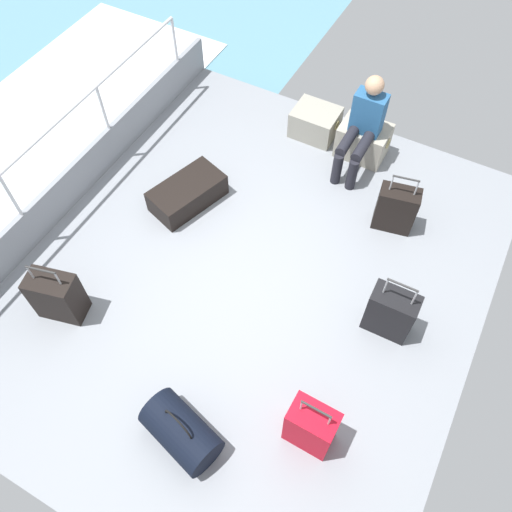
{
  "coord_description": "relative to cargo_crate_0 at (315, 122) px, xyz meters",
  "views": [
    {
      "loc": [
        1.36,
        -2.41,
        4.43
      ],
      "look_at": [
        0.02,
        0.08,
        0.25
      ],
      "focal_mm": 36.61,
      "sensor_mm": 36.0,
      "label": 1
    }
  ],
  "objects": [
    {
      "name": "gunwale_port",
      "position": [
        -1.87,
        -2.16,
        0.05
      ],
      "size": [
        0.06,
        5.2,
        0.45
      ],
      "primitive_type": "cube",
      "color": "gray",
      "rests_on": "ground_plane"
    },
    {
      "name": "ground_plane",
      "position": [
        0.3,
        -2.16,
        -0.2
      ],
      "size": [
        4.4,
        5.2,
        0.06
      ],
      "primitive_type": "cube",
      "color": "gray"
    },
    {
      "name": "railing_port",
      "position": [
        -1.87,
        -2.16,
        0.61
      ],
      "size": [
        0.04,
        4.2,
        1.02
      ],
      "color": "silver",
      "rests_on": "ground_plane"
    },
    {
      "name": "suitcase_4",
      "position": [
        -1.07,
        -3.35,
        0.1
      ],
      "size": [
        0.48,
        0.35,
        0.73
      ],
      "color": "black",
      "rests_on": "ground_plane"
    },
    {
      "name": "duffel_bag",
      "position": [
        0.57,
        -3.82,
        0.01
      ],
      "size": [
        0.71,
        0.51,
        0.52
      ],
      "color": "black",
      "rests_on": "ground_plane"
    },
    {
      "name": "passenger_seated",
      "position": [
        0.63,
        -0.23,
        0.41
      ],
      "size": [
        0.34,
        0.66,
        1.1
      ],
      "color": "#26598C",
      "rests_on": "ground_plane"
    },
    {
      "name": "suitcase_2",
      "position": [
        1.68,
        -2.06,
        0.1
      ],
      "size": [
        0.42,
        0.25,
        0.76
      ],
      "color": "black",
      "rests_on": "ground_plane"
    },
    {
      "name": "suitcase_3",
      "position": [
        1.48,
        -3.32,
        0.1
      ],
      "size": [
        0.39,
        0.26,
        0.72
      ],
      "color": "#B70C1E",
      "rests_on": "ground_plane"
    },
    {
      "name": "cargo_crate_0",
      "position": [
        0.0,
        0.0,
        0.0
      ],
      "size": [
        0.56,
        0.43,
        0.34
      ],
      "color": "gray",
      "rests_on": "ground_plane"
    },
    {
      "name": "suitcase_0",
      "position": [
        1.31,
        -0.89,
        0.09
      ],
      "size": [
        0.44,
        0.29,
        0.73
      ],
      "color": "black",
      "rests_on": "ground_plane"
    },
    {
      "name": "suitcase_1",
      "position": [
        -0.76,
        -1.64,
        -0.04
      ],
      "size": [
        0.66,
        0.9,
        0.27
      ],
      "color": "black",
      "rests_on": "ground_plane"
    },
    {
      "name": "cargo_crate_1",
      "position": [
        0.63,
        -0.05,
        0.03
      ],
      "size": [
        0.59,
        0.41,
        0.4
      ],
      "color": "#9E9989",
      "rests_on": "ground_plane"
    }
  ]
}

